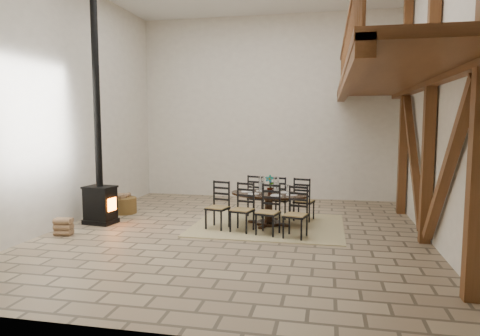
% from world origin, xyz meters
% --- Properties ---
extents(ground, '(8.00, 8.00, 0.00)m').
position_xyz_m(ground, '(0.00, 0.00, 0.00)').
color(ground, tan).
rests_on(ground, ground).
extents(room_shell, '(7.02, 8.02, 5.01)m').
position_xyz_m(room_shell, '(1.19, 0.00, 3.01)').
color(room_shell, white).
rests_on(room_shell, ground).
extents(rug, '(3.00, 2.50, 0.02)m').
position_xyz_m(rug, '(0.54, 0.70, 0.01)').
color(rug, '#C6B67F').
rests_on(rug, ground).
extents(dining_table, '(2.09, 2.14, 1.04)m').
position_xyz_m(dining_table, '(0.52, 0.63, 0.35)').
color(dining_table, black).
rests_on(dining_table, ground).
extents(wood_stove, '(0.66, 0.54, 5.00)m').
position_xyz_m(wood_stove, '(-2.91, 0.17, 1.14)').
color(wood_stove, black).
rests_on(wood_stove, ground).
extents(log_basket, '(0.55, 0.55, 0.46)m').
position_xyz_m(log_basket, '(-2.90, 1.22, 0.20)').
color(log_basket, brown).
rests_on(log_basket, ground).
extents(log_stack, '(0.34, 0.26, 0.32)m').
position_xyz_m(log_stack, '(-3.09, -0.84, 0.16)').
color(log_stack, '#A5805C').
rests_on(log_stack, ground).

